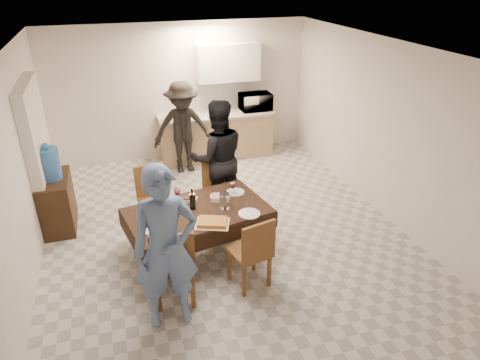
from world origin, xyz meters
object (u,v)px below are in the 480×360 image
object	(u,v)px
water_jug	(49,164)
wine_bottle	(192,198)
dining_table	(198,212)
console	(57,203)
person_near	(166,249)
person_far	(218,158)
microwave	(256,102)
person_kitchen	(183,128)
water_pitcher	(225,201)
savoury_tart	(212,222)

from	to	relation	value
water_jug	wine_bottle	world-z (taller)	water_jug
dining_table	wine_bottle	size ratio (longest dim) A/B	6.38
dining_table	console	bearing A→B (deg)	133.00
console	water_jug	world-z (taller)	water_jug
water_jug	person_near	size ratio (longest dim) A/B	0.25
water_jug	person_far	distance (m)	2.38
water_jug	microwave	distance (m)	4.12
person_kitchen	water_pitcher	bearing A→B (deg)	-89.61
person_near	person_kitchen	world-z (taller)	person_near
water_jug	water_pitcher	size ratio (longest dim) A/B	2.23
microwave	person_kitchen	size ratio (longest dim) A/B	0.36
person_near	person_kitchen	xyz separation A→B (m)	(0.88, 3.72, -0.07)
console	water_pitcher	world-z (taller)	water_pitcher
person_near	savoury_tart	bearing A→B (deg)	47.07
water_jug	microwave	world-z (taller)	same
console	water_pitcher	distance (m)	2.59
dining_table	person_near	world-z (taller)	person_near
water_jug	water_pitcher	bearing A→B (deg)	-32.24
water_pitcher	dining_table	bearing A→B (deg)	171.87
water_jug	savoury_tart	size ratio (longest dim) A/B	1.12
microwave	person_kitchen	distance (m)	1.63
console	wine_bottle	size ratio (longest dim) A/B	2.82
dining_table	person_kitchen	xyz separation A→B (m)	(0.33, 2.67, 0.19)
console	dining_table	bearing A→B (deg)	-35.94
dining_table	console	distance (m)	2.26
dining_table	microwave	world-z (taller)	microwave
savoury_tart	person_near	world-z (taller)	person_near
savoury_tart	person_near	distance (m)	0.96
wine_bottle	savoury_tart	world-z (taller)	wine_bottle
wine_bottle	microwave	world-z (taller)	microwave
water_jug	person_near	distance (m)	2.69
water_pitcher	person_far	bearing A→B (deg)	79.70
dining_table	wine_bottle	bearing A→B (deg)	123.94
microwave	person_kitchen	world-z (taller)	person_kitchen
water_pitcher	wine_bottle	bearing A→B (deg)	165.96
dining_table	person_kitchen	size ratio (longest dim) A/B	1.14
dining_table	person_far	distance (m)	1.21
person_near	person_far	bearing A→B (deg)	63.56
water_pitcher	person_kitchen	xyz separation A→B (m)	(-0.02, 2.72, 0.06)
dining_table	water_jug	world-z (taller)	water_jug
person_near	person_kitchen	distance (m)	3.83
dining_table	person_kitchen	distance (m)	2.70
microwave	wine_bottle	bearing A→B (deg)	57.81
water_pitcher	person_far	xyz separation A→B (m)	(0.20, 1.10, 0.11)
water_pitcher	person_near	bearing A→B (deg)	-131.99
person_near	water_pitcher	bearing A→B (deg)	49.22
water_pitcher	person_kitchen	world-z (taller)	person_kitchen
dining_table	water_pitcher	distance (m)	0.38
wine_bottle	water_jug	bearing A→B (deg)	144.36
dining_table	savoury_tart	xyz separation A→B (m)	(0.10, -0.38, 0.06)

